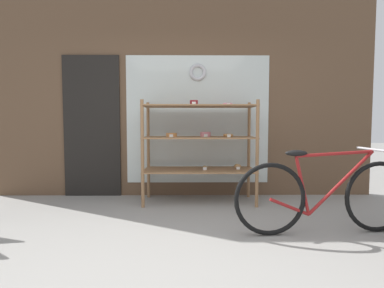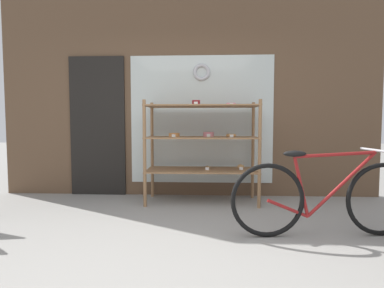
% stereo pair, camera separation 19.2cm
% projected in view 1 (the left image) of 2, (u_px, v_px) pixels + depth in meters
% --- Properties ---
extents(ground_plane, '(30.00, 30.00, 0.00)m').
position_uv_depth(ground_plane, '(179.00, 269.00, 2.24)').
color(ground_plane, gray).
extents(storefront_facade, '(5.68, 0.13, 3.27)m').
position_uv_depth(storefront_facade, '(182.00, 90.00, 4.50)').
color(storefront_facade, brown).
rests_on(storefront_facade, ground_plane).
extents(display_case, '(1.53, 0.59, 1.40)m').
position_uv_depth(display_case, '(200.00, 140.00, 4.13)').
color(display_case, '#8E6642').
rests_on(display_case, ground_plane).
extents(bicycle, '(1.83, 0.46, 0.85)m').
position_uv_depth(bicycle, '(325.00, 196.00, 2.94)').
color(bicycle, black).
rests_on(bicycle, ground_plane).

